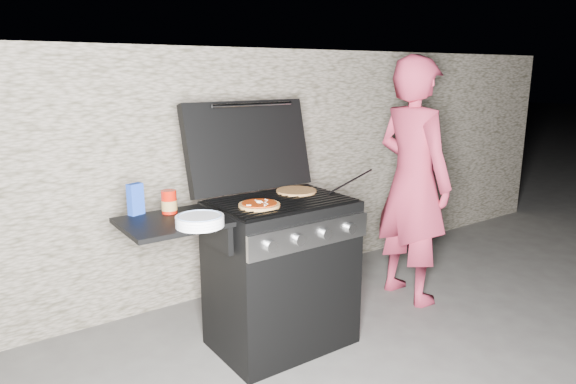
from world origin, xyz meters
TOP-DOWN VIEW (x-y plane):
  - ground at (0.00, 0.00)m, footprint 50.00×50.00m
  - stone_wall at (0.00, 1.05)m, footprint 8.00×0.35m
  - gas_grill at (-0.25, 0.00)m, footprint 1.34×0.79m
  - pizza_topped at (-0.18, -0.06)m, footprint 0.25×0.25m
  - pizza_plain at (0.19, 0.10)m, footprint 0.25×0.25m
  - sauce_jar at (-0.63, 0.13)m, footprint 0.09×0.09m
  - blue_carton at (-0.78, 0.20)m, footprint 0.09×0.07m
  - plate_stack at (-0.60, -0.18)m, footprint 0.31×0.31m
  - person at (1.15, 0.02)m, footprint 0.44×0.65m
  - tongs at (0.54, 0.00)m, footprint 0.45×0.11m

SIDE VIEW (x-z plane):
  - ground at x=0.00m, z-range 0.00..0.00m
  - gas_grill at x=-0.25m, z-range 0.00..0.91m
  - person at x=1.15m, z-range 0.00..1.75m
  - stone_wall at x=0.00m, z-range 0.00..1.80m
  - pizza_plain at x=0.19m, z-range 0.91..0.92m
  - pizza_topped at x=-0.18m, z-range 0.91..0.94m
  - plate_stack at x=-0.60m, z-range 0.90..0.96m
  - tongs at x=0.54m, z-range 0.91..1.00m
  - sauce_jar at x=-0.63m, z-range 0.90..1.03m
  - blue_carton at x=-0.78m, z-range 0.90..1.07m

